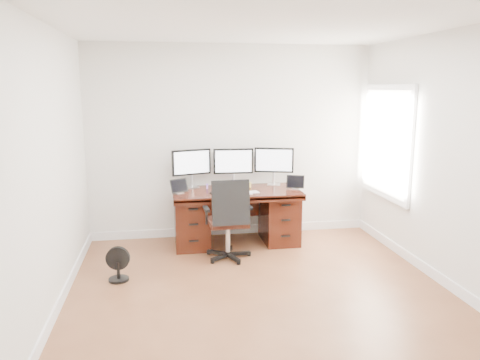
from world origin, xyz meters
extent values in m
plane|color=brown|center=(0.00, 0.00, 0.00)|extent=(4.50, 4.50, 0.00)
cube|color=silver|center=(0.00, 2.25, 1.35)|extent=(4.00, 0.10, 2.70)
cube|color=silver|center=(2.00, 0.00, 1.35)|extent=(0.10, 4.50, 2.70)
cube|color=white|center=(1.97, 1.50, 1.40)|extent=(0.04, 1.30, 1.50)
cube|color=white|center=(1.95, 1.50, 1.40)|extent=(0.01, 1.15, 1.35)
cube|color=#3A140B|center=(0.00, 1.80, 0.72)|extent=(1.70, 0.80, 0.05)
cube|color=#3A140B|center=(-0.60, 1.83, 0.35)|extent=(0.45, 0.70, 0.70)
cube|color=#3A140B|center=(0.60, 1.83, 0.35)|extent=(0.45, 0.70, 0.70)
cube|color=black|center=(0.00, 2.10, 0.50)|extent=(0.74, 0.03, 0.40)
cylinder|color=black|center=(-0.19, 1.28, 0.04)|extent=(0.57, 0.57, 0.08)
cylinder|color=silver|center=(-0.19, 1.28, 0.28)|extent=(0.06, 0.06, 0.39)
cube|color=#3C1A12|center=(-0.19, 1.28, 0.47)|extent=(0.49, 0.47, 0.07)
cube|color=black|center=(-0.18, 1.06, 0.77)|extent=(0.45, 0.07, 0.54)
cube|color=black|center=(-0.46, 1.27, 0.65)|extent=(0.07, 0.24, 0.03)
cube|color=black|center=(0.07, 1.29, 0.65)|extent=(0.07, 0.24, 0.03)
cylinder|color=black|center=(-1.49, 0.77, 0.01)|extent=(0.22, 0.22, 0.03)
cylinder|color=black|center=(-1.49, 0.77, 0.12)|extent=(0.04, 0.04, 0.19)
cylinder|color=black|center=(-1.49, 0.77, 0.25)|extent=(0.27, 0.09, 0.26)
cube|color=silver|center=(-0.58, 2.07, 0.76)|extent=(0.21, 0.19, 0.01)
cylinder|color=silver|center=(-0.58, 2.07, 0.84)|extent=(0.04, 0.04, 0.18)
cube|color=black|center=(-0.58, 2.07, 1.10)|extent=(0.54, 0.19, 0.35)
cube|color=white|center=(-0.57, 2.05, 1.10)|extent=(0.48, 0.15, 0.30)
cube|color=silver|center=(0.00, 2.07, 0.76)|extent=(0.19, 0.15, 0.01)
cylinder|color=silver|center=(0.00, 2.07, 0.84)|extent=(0.04, 0.04, 0.18)
cube|color=black|center=(0.00, 2.07, 1.10)|extent=(0.55, 0.06, 0.35)
cube|color=white|center=(0.00, 2.05, 1.10)|extent=(0.50, 0.02, 0.30)
cube|color=silver|center=(0.58, 2.07, 0.76)|extent=(0.21, 0.19, 0.01)
cylinder|color=silver|center=(0.58, 2.07, 0.84)|extent=(0.04, 0.04, 0.18)
cube|color=black|center=(0.58, 2.07, 1.10)|extent=(0.54, 0.19, 0.35)
cube|color=white|center=(0.57, 2.05, 1.10)|extent=(0.48, 0.15, 0.30)
cube|color=silver|center=(-0.77, 1.75, 0.76)|extent=(0.13, 0.12, 0.01)
cube|color=black|center=(-0.77, 1.75, 0.85)|extent=(0.24, 0.17, 0.17)
cube|color=silver|center=(0.81, 1.75, 0.76)|extent=(0.12, 0.11, 0.01)
cube|color=black|center=(0.81, 1.75, 0.85)|extent=(0.25, 0.15, 0.17)
cube|color=white|center=(0.03, 1.59, 0.76)|extent=(0.32, 0.18, 0.01)
cube|color=silver|center=(0.20, 1.64, 0.76)|extent=(0.16, 0.16, 0.01)
cube|color=black|center=(-0.25, 1.66, 0.76)|extent=(0.24, 0.19, 0.01)
cube|color=black|center=(0.02, 1.79, 0.76)|extent=(0.12, 0.06, 0.01)
cylinder|color=#966EE4|center=(-0.38, 1.95, 0.77)|extent=(0.03, 0.03, 0.05)
sphere|color=#966EE4|center=(-0.38, 1.95, 0.81)|extent=(0.03, 0.03, 0.03)
cylinder|color=#6487F0|center=(-0.26, 1.95, 0.77)|extent=(0.03, 0.03, 0.05)
sphere|color=#6487F0|center=(-0.26, 1.95, 0.81)|extent=(0.03, 0.03, 0.03)
cylinder|color=#F37ACB|center=(-0.10, 1.95, 0.77)|extent=(0.03, 0.03, 0.05)
sphere|color=#F37ACB|center=(-0.10, 1.95, 0.81)|extent=(0.03, 0.03, 0.03)
cylinder|color=#EA7F4D|center=(0.12, 1.95, 0.77)|extent=(0.03, 0.03, 0.05)
sphere|color=#EA7F4D|center=(0.12, 1.95, 0.81)|extent=(0.03, 0.03, 0.03)
cylinder|color=#D9CE56|center=(0.22, 1.95, 0.77)|extent=(0.03, 0.03, 0.05)
sphere|color=#D9CE56|center=(0.22, 1.95, 0.81)|extent=(0.03, 0.03, 0.03)
camera|label=1|loc=(-0.95, -4.26, 2.11)|focal=35.00mm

